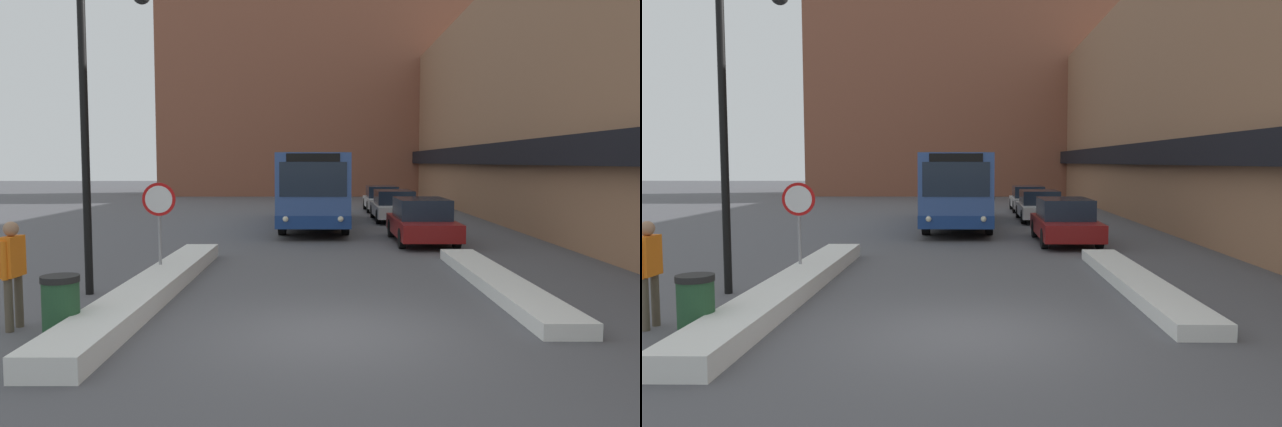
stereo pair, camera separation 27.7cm
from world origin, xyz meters
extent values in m
plane|color=#515156|center=(0.00, 0.00, 0.00)|extent=(160.00, 160.00, 0.00)
cube|color=#996B4C|center=(10.00, 24.00, 5.40)|extent=(5.00, 60.00, 10.79)
cube|color=black|center=(7.25, 24.00, 3.05)|extent=(0.50, 60.00, 0.90)
cube|color=brown|center=(0.00, 43.17, 7.60)|extent=(26.00, 8.00, 15.20)
cube|color=silver|center=(-3.60, 2.92, 0.18)|extent=(0.90, 10.41, 0.35)
cube|color=silver|center=(3.60, 3.63, 0.14)|extent=(0.90, 8.10, 0.27)
cube|color=#335193|center=(-0.46, 16.86, 1.73)|extent=(2.58, 11.08, 2.60)
cube|color=navy|center=(-0.46, 16.86, 0.66)|extent=(2.60, 11.10, 0.45)
cube|color=#192333|center=(-0.46, 16.86, 2.10)|extent=(2.61, 10.19, 0.71)
cube|color=#192333|center=(-0.46, 11.31, 2.12)|extent=(2.27, 0.03, 1.17)
cube|color=black|center=(-0.46, 11.31, 2.85)|extent=(1.81, 0.03, 0.28)
sphere|color=#F2EAC6|center=(-1.39, 11.30, 0.79)|extent=(0.20, 0.20, 0.20)
sphere|color=#F2EAC6|center=(0.48, 11.30, 0.79)|extent=(0.20, 0.20, 0.20)
cylinder|color=black|center=(-1.63, 13.43, 0.51)|extent=(0.28, 1.02, 1.02)
cylinder|color=black|center=(0.72, 13.43, 0.51)|extent=(0.28, 1.02, 1.02)
cylinder|color=black|center=(-1.63, 20.30, 0.51)|extent=(0.28, 1.02, 1.02)
cylinder|color=black|center=(0.72, 20.30, 0.51)|extent=(0.28, 1.02, 1.02)
cube|color=maroon|center=(3.20, 11.20, 0.54)|extent=(1.87, 4.75, 0.56)
cube|color=#192333|center=(3.20, 11.32, 1.15)|extent=(1.65, 2.61, 0.67)
cylinder|color=black|center=(4.06, 9.73, 0.32)|extent=(0.20, 0.65, 0.65)
cylinder|color=black|center=(2.34, 9.73, 0.32)|extent=(0.20, 0.65, 0.65)
cylinder|color=black|center=(4.06, 12.67, 0.32)|extent=(0.20, 0.65, 0.65)
cylinder|color=black|center=(2.34, 12.67, 0.32)|extent=(0.20, 0.65, 0.65)
cube|color=silver|center=(3.20, 19.06, 0.51)|extent=(1.88, 4.68, 0.52)
cube|color=#192333|center=(3.20, 19.18, 1.09)|extent=(1.66, 2.57, 0.63)
cylinder|color=black|center=(4.06, 17.61, 0.31)|extent=(0.20, 0.63, 0.63)
cylinder|color=black|center=(2.34, 17.61, 0.31)|extent=(0.20, 0.63, 0.63)
cylinder|color=black|center=(4.06, 20.52, 0.31)|extent=(0.20, 0.63, 0.63)
cylinder|color=black|center=(2.34, 20.52, 0.31)|extent=(0.20, 0.63, 0.63)
cube|color=silver|center=(3.20, 24.67, 0.51)|extent=(1.84, 4.23, 0.50)
cube|color=#192333|center=(3.20, 24.78, 1.07)|extent=(1.61, 2.33, 0.62)
cylinder|color=black|center=(4.04, 23.36, 0.32)|extent=(0.20, 0.65, 0.65)
cylinder|color=black|center=(2.36, 23.36, 0.32)|extent=(0.20, 0.65, 0.65)
cylinder|color=black|center=(4.04, 25.99, 0.32)|extent=(0.20, 0.65, 0.65)
cylinder|color=black|center=(2.36, 25.99, 0.32)|extent=(0.20, 0.65, 0.65)
cylinder|color=gray|center=(-3.90, 4.58, 1.12)|extent=(0.07, 0.07, 2.24)
cylinder|color=red|center=(-3.90, 4.56, 1.86)|extent=(0.76, 0.03, 0.76)
cylinder|color=white|center=(-3.90, 4.54, 1.86)|extent=(0.62, 0.02, 0.62)
cylinder|color=black|center=(-4.95, 2.98, 3.15)|extent=(0.16, 0.16, 6.29)
cylinder|color=brown|center=(-5.18, 0.13, 0.43)|extent=(0.13, 0.13, 0.87)
cylinder|color=brown|center=(-5.16, 0.43, 0.43)|extent=(0.13, 0.13, 0.87)
cube|color=orange|center=(-5.17, 0.28, 1.19)|extent=(0.24, 0.48, 0.65)
sphere|color=#9E7556|center=(-5.17, 0.28, 1.64)|extent=(0.24, 0.24, 0.24)
cylinder|color=orange|center=(-5.16, 0.52, 1.16)|extent=(0.10, 0.10, 0.61)
cylinder|color=#234C2D|center=(-4.25, -0.09, 0.42)|extent=(0.56, 0.56, 0.85)
cylinder|color=black|center=(-4.25, -0.09, 0.90)|extent=(0.59, 0.59, 0.10)
camera|label=1|loc=(-0.22, -9.63, 2.70)|focal=35.00mm
camera|label=2|loc=(0.05, -9.62, 2.70)|focal=35.00mm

